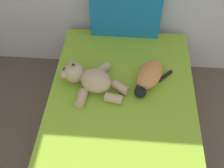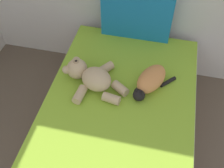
% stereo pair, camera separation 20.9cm
% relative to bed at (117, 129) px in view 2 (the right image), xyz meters
% --- Properties ---
extents(bed, '(1.25, 2.04, 0.56)m').
position_rel_bed_xyz_m(bed, '(0.00, 0.00, 0.00)').
color(bed, '#9E7A56').
rests_on(bed, ground_plane).
extents(patterned_cushion, '(0.67, 0.11, 0.48)m').
position_rel_bed_xyz_m(patterned_cushion, '(-0.02, 0.94, 0.52)').
color(patterned_cushion, '#1972AD').
rests_on(patterned_cushion, bed).
extents(cat, '(0.36, 0.42, 0.15)m').
position_rel_bed_xyz_m(cat, '(0.21, 0.31, 0.35)').
color(cat, '#D18447').
rests_on(cat, bed).
extents(teddy_bear, '(0.59, 0.49, 0.19)m').
position_rel_bed_xyz_m(teddy_bear, '(-0.28, 0.23, 0.36)').
color(teddy_bear, tan).
rests_on(teddy_bear, bed).
extents(cell_phone, '(0.15, 0.08, 0.01)m').
position_rel_bed_xyz_m(cell_phone, '(-0.46, 0.38, 0.29)').
color(cell_phone, black).
rests_on(cell_phone, bed).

